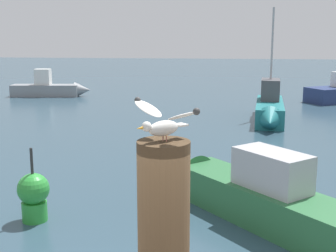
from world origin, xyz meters
TOP-DOWN VIEW (x-y plane):
  - mooring_post at (0.30, -0.41)m, footprint 0.35×0.35m
  - seagull at (0.30, -0.41)m, footprint 0.52×0.52m
  - boat_grey at (-8.27, 20.24)m, footprint 4.24×1.33m
  - boat_teal at (2.50, 14.19)m, footprint 1.39×4.86m
  - boat_green at (1.20, 4.77)m, footprint 3.80×4.15m
  - channel_buoy at (-2.57, 4.10)m, footprint 0.56×0.56m

SIDE VIEW (x-z plane):
  - boat_grey at x=-8.27m, z-range -0.35..1.17m
  - boat_green at x=1.20m, z-range -0.26..1.13m
  - channel_buoy at x=-2.57m, z-range -0.19..1.14m
  - boat_teal at x=2.50m, z-range -1.65..2.66m
  - mooring_post at x=0.30m, z-range 1.43..2.57m
  - seagull at x=0.30m, z-range 2.57..2.83m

